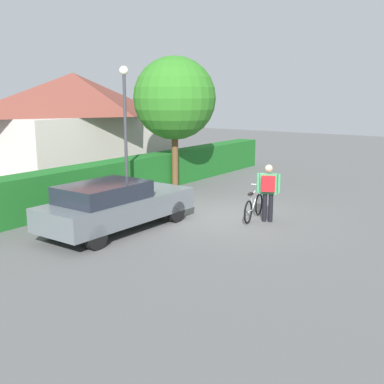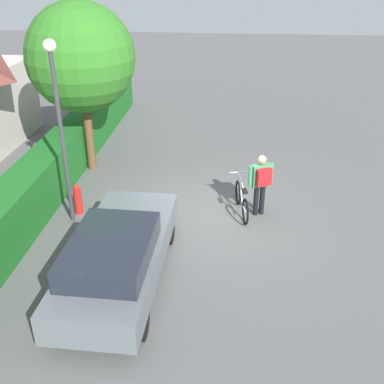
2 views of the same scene
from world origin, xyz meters
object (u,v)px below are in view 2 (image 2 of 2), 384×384
at_px(parked_car_near, 118,255).
at_px(person_rider, 261,180).
at_px(tree_kerbside, 81,58).
at_px(fire_hydrant, 78,199).
at_px(bicycle, 242,200).
at_px(street_lamp, 58,111).

height_order(parked_car_near, person_rider, person_rider).
bearing_deg(parked_car_near, tree_kerbside, 21.56).
distance_m(parked_car_near, tree_kerbside, 6.44).
bearing_deg(fire_hydrant, bicycle, -84.42).
xyz_separation_m(street_lamp, fire_hydrant, (0.35, -0.05, -2.39)).
bearing_deg(street_lamp, bicycle, -79.82).
distance_m(person_rider, tree_kerbside, 6.05).
xyz_separation_m(parked_car_near, bicycle, (3.10, -2.42, -0.33)).
distance_m(parked_car_near, fire_hydrant, 3.20).
distance_m(parked_car_near, person_rider, 4.21).
distance_m(parked_car_near, street_lamp, 3.61).
bearing_deg(street_lamp, fire_hydrant, -8.22).
height_order(street_lamp, fire_hydrant, street_lamp).
bearing_deg(bicycle, street_lamp, 100.18).
bearing_deg(fire_hydrant, street_lamp, 171.78).
bearing_deg(parked_car_near, fire_hydrant, 32.19).
xyz_separation_m(person_rider, fire_hydrant, (-0.37, 4.56, -0.56)).
xyz_separation_m(bicycle, tree_kerbside, (2.36, 4.58, 2.98)).
relative_size(bicycle, tree_kerbside, 0.34).
relative_size(bicycle, street_lamp, 0.38).
height_order(bicycle, tree_kerbside, tree_kerbside).
relative_size(parked_car_near, bicycle, 2.68).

